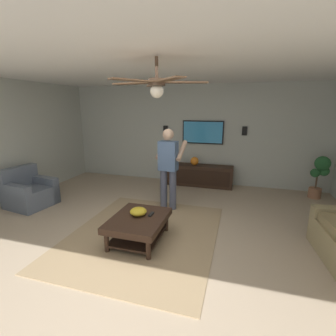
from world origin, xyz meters
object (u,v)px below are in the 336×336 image
(armchair, at_px, (29,193))
(wall_speaker_right, at_px, (166,130))
(potted_plant_tall, at_px, (320,173))
(coffee_table, at_px, (139,223))
(bowl, at_px, (138,211))
(person_standing, at_px, (169,164))
(tv, at_px, (203,132))
(remote_white, at_px, (138,209))
(vase_round, at_px, (195,161))
(media_console, at_px, (200,175))
(remote_black, at_px, (151,214))
(ceiling_fan, at_px, (156,85))
(wall_speaker_left, at_px, (244,131))

(armchair, bearing_deg, wall_speaker_right, 58.20)
(potted_plant_tall, relative_size, wall_speaker_right, 4.51)
(coffee_table, xyz_separation_m, bowl, (0.08, 0.03, 0.16))
(wall_speaker_right, bearing_deg, person_standing, -161.42)
(tv, relative_size, bowl, 4.14)
(wall_speaker_right, bearing_deg, remote_white, -171.46)
(bowl, bearing_deg, vase_round, -6.27)
(tv, xyz_separation_m, remote_white, (-3.07, 0.57, -0.98))
(coffee_table, distance_m, potted_plant_tall, 4.29)
(armchair, relative_size, person_standing, 0.56)
(vase_round, bearing_deg, bowl, 173.73)
(media_console, xyz_separation_m, remote_black, (-2.94, 0.29, 0.14))
(vase_round, xyz_separation_m, ceiling_fan, (-3.42, -0.14, 1.64))
(person_standing, bearing_deg, potted_plant_tall, -58.77)
(wall_speaker_right, bearing_deg, vase_round, -106.97)
(media_console, bearing_deg, ceiling_fan, -0.32)
(bowl, bearing_deg, remote_black, -72.85)
(tv, bearing_deg, remote_white, -10.53)
(wall_speaker_left, bearing_deg, media_console, 103.56)
(tv, relative_size, wall_speaker_left, 4.93)
(vase_round, relative_size, ceiling_fan, 0.19)
(person_standing, height_order, remote_white, person_standing)
(tv, distance_m, vase_round, 0.79)
(media_console, height_order, wall_speaker_left, wall_speaker_left)
(remote_white, bearing_deg, coffee_table, -4.87)
(bowl, xyz_separation_m, vase_round, (2.99, -0.33, 0.20))
(person_standing, bearing_deg, vase_round, -1.77)
(vase_round, bearing_deg, ceiling_fan, -177.72)
(remote_black, bearing_deg, tv, 174.95)
(tv, height_order, bowl, tv)
(armchair, height_order, potted_plant_tall, potted_plant_tall)
(coffee_table, distance_m, remote_white, 0.30)
(potted_plant_tall, distance_m, wall_speaker_left, 1.94)
(potted_plant_tall, bearing_deg, media_console, 85.48)
(vase_round, xyz_separation_m, wall_speaker_left, (0.27, -1.21, 0.80))
(person_standing, distance_m, remote_white, 1.24)
(remote_black, bearing_deg, remote_white, -112.89)
(media_console, bearing_deg, wall_speaker_right, -103.81)
(person_standing, distance_m, potted_plant_tall, 3.46)
(armchair, relative_size, media_console, 0.54)
(ceiling_fan, bearing_deg, person_standing, 11.56)
(wall_speaker_right, xyz_separation_m, ceiling_fan, (-3.69, -1.01, 0.87))
(wall_speaker_left, bearing_deg, bowl, 154.75)
(ceiling_fan, bearing_deg, armchair, 72.36)
(potted_plant_tall, height_order, vase_round, potted_plant_tall)
(media_console, bearing_deg, bowl, -9.15)
(bowl, bearing_deg, armchair, 77.83)
(tv, height_order, remote_black, tv)
(coffee_table, height_order, bowl, bowl)
(tv, height_order, person_standing, tv)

